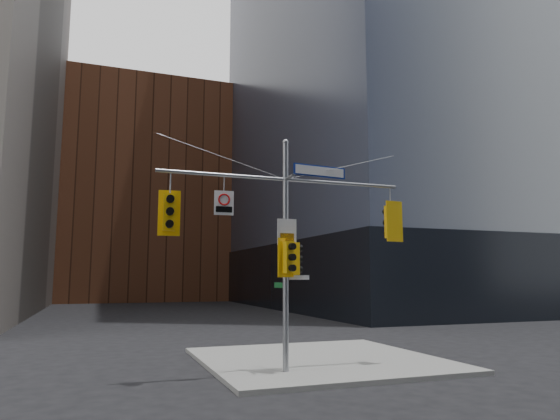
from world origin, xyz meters
TOP-DOWN VIEW (x-y plane):
  - ground at (0.00, 0.00)m, footprint 160.00×160.00m
  - sidewalk_corner at (2.00, 4.00)m, footprint 8.00×8.00m
  - podium_ne at (28.00, 32.00)m, footprint 36.40×36.40m
  - brick_midrise at (0.00, 58.00)m, footprint 26.00×20.00m
  - signal_assembly at (0.00, 1.99)m, footprint 8.00×0.80m
  - traffic_light_west_arm at (-3.56, 2.01)m, footprint 0.64×0.52m
  - traffic_light_east_arm at (3.80, 1.99)m, footprint 0.65×0.55m
  - traffic_light_pole_side at (0.32, 2.01)m, footprint 0.42×0.36m
  - traffic_light_pole_front at (-0.00, 1.73)m, footprint 0.56×0.52m
  - street_sign_blade at (1.19, 2.00)m, footprint 1.90×0.25m
  - regulatory_sign_arm at (-1.97, 1.97)m, footprint 0.59×0.09m
  - regulatory_sign_pole at (0.00, 1.88)m, footprint 0.61×0.06m
  - street_blade_ew at (0.45, 2.00)m, footprint 0.69×0.10m
  - street_blade_ns at (0.00, 2.45)m, footprint 0.13×0.84m

SIDE VIEW (x-z plane):
  - ground at x=0.00m, z-range 0.00..0.00m
  - sidewalk_corner at x=2.00m, z-range 0.00..0.15m
  - street_blade_ns at x=0.00m, z-range 2.61..2.78m
  - street_blade_ew at x=0.45m, z-range 2.87..3.01m
  - podium_ne at x=28.00m, z-range 0.00..6.00m
  - traffic_light_pole_side at x=0.32m, z-range 3.01..4.02m
  - traffic_light_pole_front at x=0.00m, z-range 2.95..4.14m
  - regulatory_sign_pole at x=0.00m, z-range 3.91..4.72m
  - signal_assembly at x=0.00m, z-range 0.77..8.07m
  - traffic_light_west_arm at x=-3.56m, z-range 4.13..5.47m
  - traffic_light_east_arm at x=3.80m, z-range 4.12..5.48m
  - regulatory_sign_arm at x=-1.97m, z-range 4.81..5.54m
  - street_sign_blade at x=1.19m, z-range 6.16..6.54m
  - brick_midrise at x=0.00m, z-range 0.00..28.00m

